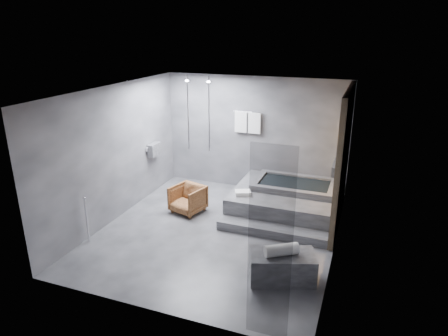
% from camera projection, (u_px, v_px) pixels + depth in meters
% --- Properties ---
extents(room, '(5.00, 5.04, 2.82)m').
position_uv_depth(room, '(241.00, 148.00, 7.47)').
color(room, '#323235').
rests_on(room, ground).
extents(tub_deck, '(2.20, 2.00, 0.50)m').
position_uv_depth(tub_deck, '(285.00, 200.00, 8.81)').
color(tub_deck, '#38383B').
rests_on(tub_deck, ground).
extents(tub_step, '(2.20, 0.36, 0.18)m').
position_uv_depth(tub_step, '(272.00, 231.00, 7.82)').
color(tub_step, '#38383B').
rests_on(tub_step, ground).
extents(concrete_bench, '(1.16, 0.87, 0.46)m').
position_uv_depth(concrete_bench, '(282.00, 266.00, 6.40)').
color(concrete_bench, '#333436').
rests_on(concrete_bench, ground).
extents(driftwood_chair, '(0.80, 0.81, 0.60)m').
position_uv_depth(driftwood_chair, '(188.00, 199.00, 8.76)').
color(driftwood_chair, '#492712').
rests_on(driftwood_chair, ground).
extents(rolled_towel, '(0.55, 0.46, 0.19)m').
position_uv_depth(rolled_towel, '(282.00, 250.00, 6.26)').
color(rolled_towel, white).
rests_on(rolled_towel, concrete_bench).
extents(deck_towel, '(0.39, 0.35, 0.09)m').
position_uv_depth(deck_towel, '(243.00, 193.00, 8.46)').
color(deck_towel, white).
rests_on(deck_towel, tub_deck).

